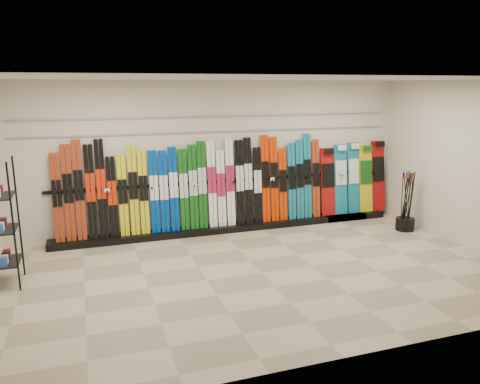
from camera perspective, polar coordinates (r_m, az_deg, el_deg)
name	(u,v)px	position (r m, az deg, el deg)	size (l,w,h in m)	color
floor	(262,273)	(7.53, 2.64, -9.81)	(8.00, 8.00, 0.00)	gray
back_wall	(217,157)	(9.42, -2.80, 4.32)	(8.00, 8.00, 0.00)	beige
right_wall	(472,166)	(9.30, 26.40, 2.87)	(5.00, 5.00, 0.00)	beige
ceiling	(264,78)	(6.94, 2.91, 13.67)	(8.00, 8.00, 0.00)	silver
ski_rack_base	(231,227)	(9.60, -1.05, -4.33)	(8.00, 0.40, 0.12)	black
skis	(198,186)	(9.24, -5.16, 0.68)	(5.37, 0.23, 1.84)	#9D2D15
snowboards	(354,179)	(10.66, 13.72, 1.58)	(1.60, 0.24, 1.56)	#990C0C
accessory_rack	(1,224)	(7.64, -27.11, -3.45)	(0.40, 0.60, 1.88)	black
pole_bin	(405,224)	(10.17, 19.46, -3.70)	(0.37, 0.37, 0.25)	black
ski_poles	(407,201)	(10.09, 19.70, -1.00)	(0.31, 0.25, 1.18)	black
slatwall_rail_0	(217,132)	(9.34, -2.80, 7.34)	(7.60, 0.02, 0.03)	gray
slatwall_rail_1	(217,117)	(9.31, -2.82, 9.18)	(7.60, 0.02, 0.03)	gray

